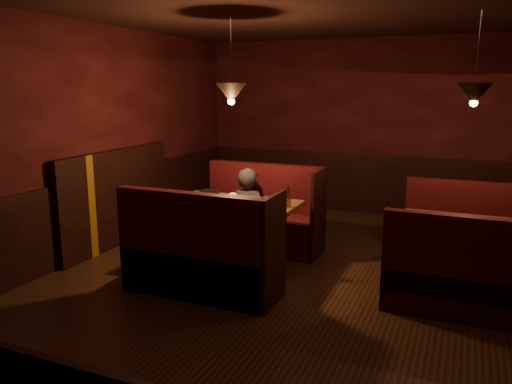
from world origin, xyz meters
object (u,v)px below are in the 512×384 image
at_px(main_table, 234,218).
at_px(main_bench_near, 200,262).
at_px(second_bench_near, 461,284).
at_px(diner_a, 248,196).
at_px(main_bench_far, 262,222).
at_px(second_table, 461,239).
at_px(second_bench_far, 464,239).
at_px(diner_b, 211,223).

height_order(main_table, main_bench_near, main_bench_near).
relative_size(main_bench_near, second_bench_near, 1.17).
bearing_deg(diner_a, main_table, 104.42).
bearing_deg(main_bench_far, main_table, -91.13).
xyz_separation_m(main_table, second_bench_near, (2.50, -0.31, -0.30)).
bearing_deg(second_table, second_bench_near, -87.80).
bearing_deg(main_table, second_table, 10.32).
distance_m(main_table, diner_a, 0.72).
height_order(main_table, second_bench_far, main_table).
bearing_deg(main_bench_far, second_bench_far, 8.34).
bearing_deg(second_bench_near, diner_b, -173.95).
bearing_deg(main_table, main_bench_near, -88.87).
bearing_deg(second_bench_far, main_bench_far, -171.66).
distance_m(second_table, second_bench_near, 0.79).
bearing_deg(diner_b, main_bench_near, -81.33).
bearing_deg(main_bench_near, main_bench_far, 90.00).
bearing_deg(diner_b, main_table, 96.44).
bearing_deg(second_bench_far, diner_b, -144.45).
distance_m(main_bench_near, second_table, 2.78).
bearing_deg(second_bench_near, main_table, 172.94).
distance_m(main_table, second_bench_near, 2.54).
bearing_deg(second_bench_near, diner_a, 159.01).
bearing_deg(main_bench_far, diner_a, -135.75).
distance_m(second_table, diner_a, 2.62).
xyz_separation_m(main_bench_near, second_bench_far, (2.48, 2.06, -0.04)).
xyz_separation_m(main_bench_far, diner_a, (-0.15, -0.15, 0.37)).
bearing_deg(diner_a, second_table, 178.22).
bearing_deg(main_table, main_bench_far, 88.87).
xyz_separation_m(main_table, diner_b, (0.00, -0.57, 0.09)).
distance_m(main_bench_far, second_bench_near, 2.74).
distance_m(main_table, main_bench_far, 0.88).
distance_m(second_table, second_bench_far, 0.79).
relative_size(second_bench_far, second_bench_near, 1.00).
height_order(main_table, second_table, main_table).
distance_m(main_bench_far, second_table, 2.49).
height_order(main_bench_near, second_bench_near, main_bench_near).
height_order(main_bench_far, second_bench_far, main_bench_far).
height_order(main_table, diner_a, diner_a).
relative_size(main_bench_near, diner_a, 1.13).
bearing_deg(main_table, diner_b, -89.59).
relative_size(second_table, diner_a, 0.88).
bearing_deg(second_table, second_bench_far, 87.80).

